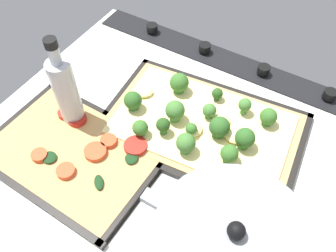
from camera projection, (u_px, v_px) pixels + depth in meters
ground_plane at (168, 158)px, 69.21cm from camera, size 74.03×65.54×3.00cm
stove_control_panel at (233, 62)px, 83.09cm from camera, size 71.07×7.00×2.60cm
baking_tray_front at (202, 128)px, 71.30cm from camera, size 41.18×28.50×1.30cm
broccoli_pizza at (201, 123)px, 69.78cm from camera, size 38.57×25.89×6.06cm
baking_tray_back at (74, 154)px, 67.46cm from camera, size 32.96×23.63×1.30cm
veggie_pizza_back at (76, 151)px, 67.01cm from camera, size 30.49×21.16×1.90cm
cooking_pot at (228, 251)px, 50.23cm from camera, size 28.01×21.23×15.01cm
oil_bottle at (66, 92)px, 66.27cm from camera, size 4.52×4.52×20.69cm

